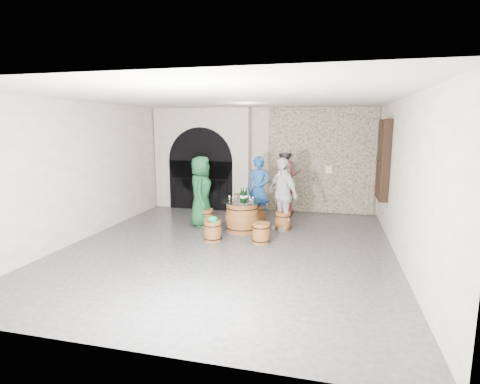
% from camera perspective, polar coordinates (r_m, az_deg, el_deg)
% --- Properties ---
extents(ground, '(8.00, 8.00, 0.00)m').
position_cam_1_polar(ground, '(8.33, -1.78, -8.41)').
color(ground, '#2E2E31').
rests_on(ground, ground).
extents(wall_back, '(8.00, 0.00, 8.00)m').
position_cam_1_polar(wall_back, '(11.85, 3.46, 5.00)').
color(wall_back, beige).
rests_on(wall_back, ground).
extents(wall_front, '(8.00, 0.00, 8.00)m').
position_cam_1_polar(wall_front, '(4.32, -16.47, -4.22)').
color(wall_front, beige).
rests_on(wall_front, ground).
extents(wall_left, '(0.00, 8.00, 8.00)m').
position_cam_1_polar(wall_left, '(9.53, -22.56, 3.03)').
color(wall_left, beige).
rests_on(wall_left, ground).
extents(wall_right, '(0.00, 8.00, 8.00)m').
position_cam_1_polar(wall_right, '(7.79, 23.79, 1.55)').
color(wall_right, beige).
rests_on(wall_right, ground).
extents(ceiling, '(8.00, 8.00, 0.00)m').
position_cam_1_polar(ceiling, '(7.92, -1.91, 14.12)').
color(ceiling, beige).
rests_on(ceiling, wall_back).
extents(stone_facing_panel, '(3.20, 0.12, 3.18)m').
position_cam_1_polar(stone_facing_panel, '(11.59, 12.21, 4.68)').
color(stone_facing_panel, '#ADA08A').
rests_on(stone_facing_panel, ground).
extents(arched_opening, '(3.10, 0.60, 3.19)m').
position_cam_1_polar(arched_opening, '(12.09, -5.70, 4.99)').
color(arched_opening, beige).
rests_on(arched_opening, ground).
extents(shuttered_window, '(0.23, 1.10, 2.00)m').
position_cam_1_polar(shuttered_window, '(10.11, 20.95, 4.64)').
color(shuttered_window, black).
rests_on(shuttered_window, wall_right).
extents(barrel_table, '(1.02, 1.02, 0.78)m').
position_cam_1_polar(barrel_table, '(9.45, 0.30, -3.72)').
color(barrel_table, brown).
rests_on(barrel_table, ground).
extents(barrel_stool_left, '(0.43, 0.43, 0.47)m').
position_cam_1_polar(barrel_stool_left, '(9.96, -5.24, -3.95)').
color(barrel_stool_left, brown).
rests_on(barrel_stool_left, ground).
extents(barrel_stool_far, '(0.43, 0.43, 0.47)m').
position_cam_1_polar(barrel_stool_far, '(10.42, 2.85, -3.30)').
color(barrel_stool_far, brown).
rests_on(barrel_stool_far, ground).
extents(barrel_stool_right, '(0.43, 0.43, 0.47)m').
position_cam_1_polar(barrel_stool_right, '(9.66, 6.55, -4.41)').
color(barrel_stool_right, brown).
rests_on(barrel_stool_right, ground).
extents(barrel_stool_near_right, '(0.43, 0.43, 0.47)m').
position_cam_1_polar(barrel_stool_near_right, '(8.57, 3.22, -6.25)').
color(barrel_stool_near_right, brown).
rests_on(barrel_stool_near_right, ground).
extents(barrel_stool_near_left, '(0.43, 0.43, 0.47)m').
position_cam_1_polar(barrel_stool_near_left, '(8.73, -4.18, -5.95)').
color(barrel_stool_near_left, brown).
rests_on(barrel_stool_near_left, ground).
extents(green_cap, '(0.26, 0.22, 0.12)m').
position_cam_1_polar(green_cap, '(8.66, -4.19, -4.11)').
color(green_cap, '#0D9058').
rests_on(green_cap, barrel_stool_near_left).
extents(person_green, '(0.79, 1.02, 1.86)m').
position_cam_1_polar(person_green, '(9.88, -5.96, 0.06)').
color(person_green, '#134523').
rests_on(person_green, ground).
extents(person_blue, '(0.74, 0.56, 1.84)m').
position_cam_1_polar(person_blue, '(10.27, 2.84, 0.39)').
color(person_blue, navy).
rests_on(person_blue, ground).
extents(person_white, '(1.09, 1.10, 1.86)m').
position_cam_1_polar(person_white, '(9.51, 6.46, -0.35)').
color(person_white, silver).
rests_on(person_white, ground).
extents(wine_bottle_left, '(0.08, 0.08, 0.32)m').
position_cam_1_polar(wine_bottle_left, '(9.40, 0.26, -0.52)').
color(wine_bottle_left, black).
rests_on(wine_bottle_left, barrel_table).
extents(wine_bottle_center, '(0.08, 0.08, 0.32)m').
position_cam_1_polar(wine_bottle_center, '(9.32, 0.51, -0.61)').
color(wine_bottle_center, black).
rests_on(wine_bottle_center, barrel_table).
extents(wine_bottle_right, '(0.08, 0.08, 0.32)m').
position_cam_1_polar(wine_bottle_right, '(9.42, 0.94, -0.49)').
color(wine_bottle_right, black).
rests_on(wine_bottle_right, barrel_table).
extents(tasting_glass_a, '(0.05, 0.05, 0.10)m').
position_cam_1_polar(tasting_glass_a, '(9.40, -1.07, -1.02)').
color(tasting_glass_a, '#C06725').
rests_on(tasting_glass_a, barrel_table).
extents(tasting_glass_b, '(0.05, 0.05, 0.10)m').
position_cam_1_polar(tasting_glass_b, '(9.41, 2.00, -1.01)').
color(tasting_glass_b, '#C06725').
rests_on(tasting_glass_b, barrel_table).
extents(tasting_glass_c, '(0.05, 0.05, 0.10)m').
position_cam_1_polar(tasting_glass_c, '(9.57, -0.66, -0.83)').
color(tasting_glass_c, '#C06725').
rests_on(tasting_glass_c, barrel_table).
extents(tasting_glass_d, '(0.05, 0.05, 0.10)m').
position_cam_1_polar(tasting_glass_d, '(9.50, 1.45, -0.91)').
color(tasting_glass_d, '#C06725').
rests_on(tasting_glass_d, barrel_table).
extents(tasting_glass_e, '(0.05, 0.05, 0.10)m').
position_cam_1_polar(tasting_glass_e, '(9.14, 1.65, -1.34)').
color(tasting_glass_e, '#C06725').
rests_on(tasting_glass_e, barrel_table).
extents(tasting_glass_f, '(0.05, 0.05, 0.10)m').
position_cam_1_polar(tasting_glass_f, '(9.55, -1.62, -0.85)').
color(tasting_glass_f, '#C06725').
rests_on(tasting_glass_f, barrel_table).
extents(side_barrel, '(0.44, 0.44, 0.58)m').
position_cam_1_polar(side_barrel, '(11.54, 0.13, -1.70)').
color(side_barrel, brown).
rests_on(side_barrel, ground).
extents(corking_press, '(0.75, 0.41, 1.83)m').
position_cam_1_polar(corking_press, '(11.31, 6.84, 1.97)').
color(corking_press, '#490C0E').
rests_on(corking_press, ground).
extents(control_box, '(0.18, 0.10, 0.22)m').
position_cam_1_polar(control_box, '(11.53, 13.39, 3.36)').
color(control_box, silver).
rests_on(control_box, wall_back).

